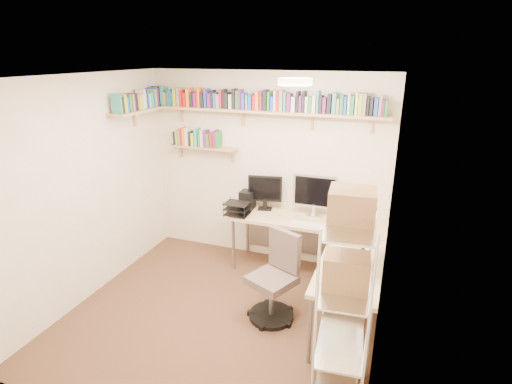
% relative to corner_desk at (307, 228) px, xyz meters
% --- Properties ---
extents(ground, '(3.20, 3.20, 0.00)m').
position_rel_corner_desk_xyz_m(ground, '(-0.70, -0.97, -0.73)').
color(ground, '#4F3522').
rests_on(ground, ground).
extents(room_shell, '(3.24, 3.04, 2.52)m').
position_rel_corner_desk_xyz_m(room_shell, '(-0.69, -0.97, 0.82)').
color(room_shell, beige).
rests_on(room_shell, ground).
extents(wall_shelves, '(3.12, 1.09, 0.80)m').
position_rel_corner_desk_xyz_m(wall_shelves, '(-1.11, 0.33, 1.29)').
color(wall_shelves, tan).
rests_on(wall_shelves, ground).
extents(corner_desk, '(1.98, 1.93, 1.28)m').
position_rel_corner_desk_xyz_m(corner_desk, '(0.00, 0.00, 0.00)').
color(corner_desk, beige).
rests_on(corner_desk, ground).
extents(office_chair, '(0.56, 0.57, 0.96)m').
position_rel_corner_desk_xyz_m(office_chair, '(-0.15, -0.76, -0.33)').
color(office_chair, black).
rests_on(office_chair, ground).
extents(wire_rack, '(0.42, 0.76, 1.83)m').
position_rel_corner_desk_xyz_m(wire_rack, '(0.66, -1.69, 0.54)').
color(wire_rack, silver).
rests_on(wire_rack, ground).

